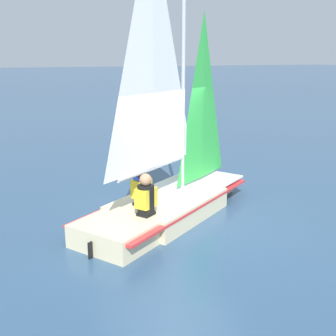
{
  "coord_description": "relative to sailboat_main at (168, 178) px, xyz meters",
  "views": [
    {
      "loc": [
        7.25,
        -3.41,
        3.13
      ],
      "look_at": [
        0.0,
        0.0,
        1.01
      ],
      "focal_mm": 45.0,
      "sensor_mm": 36.0,
      "label": 1
    }
  ],
  "objects": [
    {
      "name": "sailboat_main",
      "position": [
        0.0,
        0.0,
        0.0
      ],
      "size": [
        3.47,
        4.4,
        5.6
      ],
      "rotation": [
        0.0,
        0.0,
        2.12
      ],
      "color": "beige",
      "rests_on": "ground_plane"
    },
    {
      "name": "sailor_helm",
      "position": [
        0.19,
        -0.64,
        -0.17
      ],
      "size": [
        0.41,
        0.43,
        1.16
      ],
      "rotation": [
        0.0,
        0.0,
        2.12
      ],
      "color": "black",
      "rests_on": "ground_plane"
    },
    {
      "name": "sailor_crew",
      "position": [
        0.73,
        -0.77,
        -0.18
      ],
      "size": [
        0.41,
        0.43,
        1.16
      ],
      "rotation": [
        0.0,
        0.0,
        2.12
      ],
      "color": "black",
      "rests_on": "ground_plane"
    },
    {
      "name": "ground_plane",
      "position": [
        -0.0,
        0.0,
        -0.8
      ],
      "size": [
        260.0,
        260.0,
        0.0
      ],
      "primitive_type": "plane",
      "color": "#2D4C6B"
    }
  ]
}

